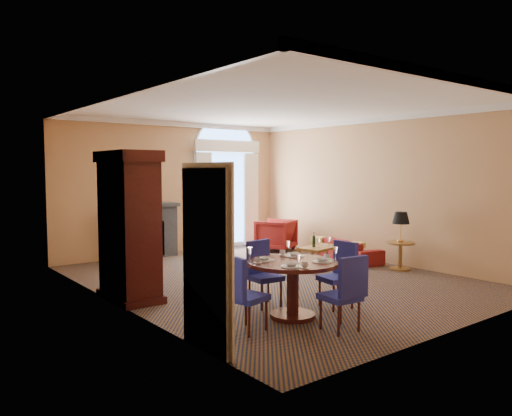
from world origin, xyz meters
TOP-DOWN VIEW (x-y plane):
  - ground at (0.00, 0.00)m, footprint 7.50×7.50m
  - room_envelope at (-0.03, 0.67)m, footprint 6.04×7.52m
  - armoire at (-2.72, 0.23)m, footprint 0.67×1.19m
  - dining_table at (-1.36, -2.07)m, footprint 1.25×1.25m
  - dining_chair_north at (-1.28, -1.29)m, footprint 0.47×0.49m
  - dining_chair_south at (-1.25, -2.94)m, footprint 0.48×0.49m
  - dining_chair_east at (-0.42, -2.09)m, footprint 0.50×0.50m
  - dining_chair_west at (-2.29, -2.16)m, footprint 0.52×0.52m
  - sofa at (2.55, 0.35)m, footprint 1.00×1.76m
  - armchair at (2.16, 2.46)m, footprint 1.15×1.16m
  - coffee_table at (1.34, 0.09)m, footprint 1.01×0.70m
  - side_table at (2.60, -0.95)m, footprint 0.57×0.57m

SIDE VIEW (x-z plane):
  - ground at x=0.00m, z-range 0.00..0.00m
  - sofa at x=2.55m, z-range 0.00..0.48m
  - armchair at x=2.16m, z-range 0.00..0.79m
  - coffee_table at x=1.34m, z-range 0.05..0.82m
  - dining_chair_north at x=-1.28m, z-range 0.07..1.04m
  - dining_chair_south at x=-1.25m, z-range 0.07..1.04m
  - dining_chair_east at x=-0.42m, z-range 0.07..1.04m
  - dining_chair_west at x=-2.29m, z-range 0.07..1.04m
  - dining_table at x=-1.36m, z-range 0.09..1.08m
  - side_table at x=2.60m, z-range 0.16..1.32m
  - armoire at x=-2.72m, z-range -0.04..2.29m
  - room_envelope at x=-0.03m, z-range 0.78..4.23m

